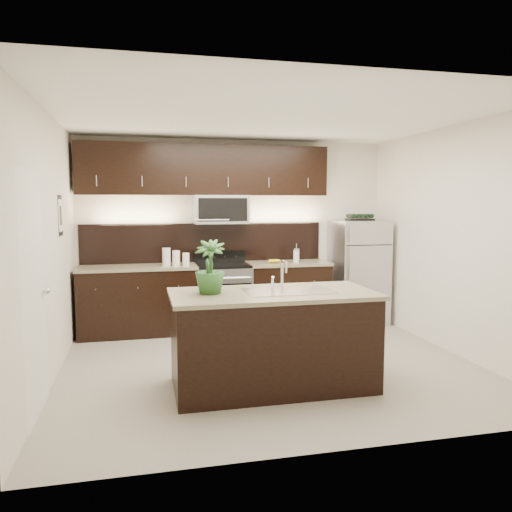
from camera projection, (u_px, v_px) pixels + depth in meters
The scene contains 12 objects.
ground at pixel (270, 365), 5.54m from camera, with size 4.50×4.50×0.00m, color gray.
room_walls at pixel (261, 212), 5.31m from camera, with size 4.52×4.02×2.71m.
counter_run at pixel (208, 297), 7.03m from camera, with size 3.51×0.65×0.94m.
upper_fixtures at pixel (207, 178), 7.00m from camera, with size 3.49×0.40×1.66m.
island at pixel (273, 339), 4.83m from camera, with size 1.96×0.96×0.94m.
sink_faucet at pixel (288, 289), 4.82m from camera, with size 0.84×0.50×0.28m.
refrigerator at pixel (359, 272), 7.45m from camera, with size 0.74×0.67×1.53m, color #B2B2B7.
wine_rack at pixel (360, 218), 7.36m from camera, with size 0.38×0.23×0.09m.
plant at pixel (210, 267), 4.67m from camera, with size 0.28×0.28×0.51m, color #254F1F.
canisters at pixel (174, 258), 6.79m from camera, with size 0.36×0.17×0.25m.
french_press at pixel (296, 255), 7.21m from camera, with size 0.09×0.09×0.26m.
bananas at pixel (270, 261), 7.10m from camera, with size 0.19×0.15×0.06m, color gold.
Camera 1 is at (-1.36, -5.21, 1.78)m, focal length 35.00 mm.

